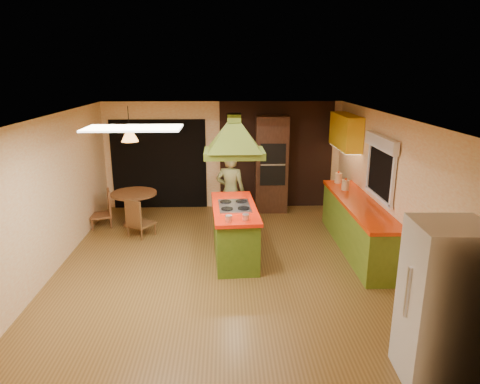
{
  "coord_description": "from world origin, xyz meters",
  "views": [
    {
      "loc": [
        0.06,
        -6.63,
        3.2
      ],
      "look_at": [
        0.3,
        0.49,
        1.15
      ],
      "focal_mm": 32.0,
      "sensor_mm": 36.0,
      "label": 1
    }
  ],
  "objects_px": {
    "refrigerator": "(442,305)",
    "wall_oven": "(271,164)",
    "man": "(231,192)",
    "kitchen_island": "(235,231)",
    "dining_table": "(134,202)",
    "canister_large": "(338,178)"
  },
  "relations": [
    {
      "from": "refrigerator",
      "to": "wall_oven",
      "type": "bearing_deg",
      "value": 103.87
    },
    {
      "from": "man",
      "to": "refrigerator",
      "type": "relative_size",
      "value": 0.93
    },
    {
      "from": "kitchen_island",
      "to": "dining_table",
      "type": "relative_size",
      "value": 1.99
    },
    {
      "from": "kitchen_island",
      "to": "man",
      "type": "xyz_separation_m",
      "value": [
        -0.05,
        1.27,
        0.35
      ]
    },
    {
      "from": "refrigerator",
      "to": "dining_table",
      "type": "xyz_separation_m",
      "value": [
        -4.14,
        4.87,
        -0.38
      ]
    },
    {
      "from": "dining_table",
      "to": "kitchen_island",
      "type": "bearing_deg",
      "value": -38.69
    },
    {
      "from": "canister_large",
      "to": "man",
      "type": "bearing_deg",
      "value": -173.54
    },
    {
      "from": "wall_oven",
      "to": "canister_large",
      "type": "distance_m",
      "value": 1.65
    },
    {
      "from": "man",
      "to": "kitchen_island",
      "type": "bearing_deg",
      "value": 107.45
    },
    {
      "from": "man",
      "to": "wall_oven",
      "type": "height_order",
      "value": "wall_oven"
    },
    {
      "from": "kitchen_island",
      "to": "man",
      "type": "height_order",
      "value": "man"
    },
    {
      "from": "man",
      "to": "dining_table",
      "type": "xyz_separation_m",
      "value": [
        -2.03,
        0.39,
        -0.32
      ]
    },
    {
      "from": "refrigerator",
      "to": "wall_oven",
      "type": "height_order",
      "value": "wall_oven"
    },
    {
      "from": "wall_oven",
      "to": "canister_large",
      "type": "relative_size",
      "value": 10.64
    },
    {
      "from": "refrigerator",
      "to": "canister_large",
      "type": "distance_m",
      "value": 4.73
    },
    {
      "from": "kitchen_island",
      "to": "refrigerator",
      "type": "relative_size",
      "value": 1.07
    },
    {
      "from": "kitchen_island",
      "to": "man",
      "type": "bearing_deg",
      "value": 88.86
    },
    {
      "from": "man",
      "to": "refrigerator",
      "type": "height_order",
      "value": "refrigerator"
    },
    {
      "from": "refrigerator",
      "to": "canister_large",
      "type": "height_order",
      "value": "refrigerator"
    },
    {
      "from": "kitchen_island",
      "to": "refrigerator",
      "type": "bearing_deg",
      "value": -60.61
    },
    {
      "from": "man",
      "to": "canister_large",
      "type": "distance_m",
      "value": 2.27
    },
    {
      "from": "man",
      "to": "dining_table",
      "type": "relative_size",
      "value": 1.72
    }
  ]
}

